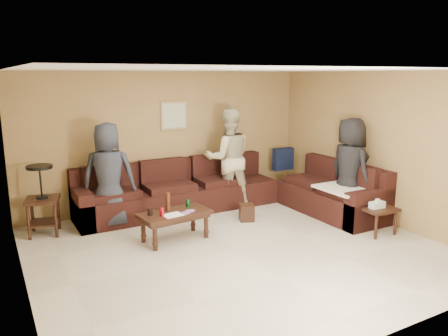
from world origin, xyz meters
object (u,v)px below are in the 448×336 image
end_table_left (42,199)px  coffee_table (175,216)px  person_right (350,169)px  person_left (109,175)px  sectional_sofa (233,195)px  person_middle (228,158)px  side_table_right (378,211)px  waste_bin (247,212)px

end_table_left → coffee_table: bearing=-35.7°
person_right → end_table_left: bearing=72.2°
end_table_left → person_left: size_ratio=0.64×
end_table_left → person_right: size_ratio=0.63×
sectional_sofa → end_table_left: size_ratio=4.24×
coffee_table → person_middle: size_ratio=0.60×
coffee_table → person_left: (-0.67, 1.08, 0.48)m
sectional_sofa → side_table_right: sectional_sofa is taller
person_left → person_middle: (2.23, 0.03, 0.07)m
side_table_right → person_middle: person_middle is taller
sectional_sofa → side_table_right: 2.48m
end_table_left → person_right: 5.00m
end_table_left → person_right: bearing=-19.9°
coffee_table → person_middle: 1.99m
waste_bin → person_middle: (0.14, 0.88, 0.78)m
person_right → person_left: bearing=69.1°
sectional_sofa → end_table_left: (-3.13, 0.46, 0.25)m
sectional_sofa → person_middle: 0.71m
side_table_right → person_right: 0.96m
person_left → person_middle: person_middle is taller
person_left → waste_bin: bearing=-179.1°
side_table_right → waste_bin: side_table_right is taller
coffee_table → person_right: (3.02, -0.49, 0.50)m
waste_bin → person_left: size_ratio=0.17×
person_right → side_table_right: bearing=171.2°
coffee_table → waste_bin: bearing=9.5°
coffee_table → person_right: 3.10m
side_table_right → coffee_table: bearing=155.7°
sectional_sofa → coffee_table: sectional_sofa is taller
sectional_sofa → coffee_table: size_ratio=4.22×
side_table_right → person_left: size_ratio=0.33×
person_left → side_table_right: bearing=169.0°
end_table_left → side_table_right: size_ratio=1.92×
end_table_left → person_middle: 3.25m
coffee_table → side_table_right: bearing=-24.3°
waste_bin → person_right: 1.90m
sectional_sofa → person_middle: person_middle is taller
side_table_right → waste_bin: (-1.45, 1.53, -0.23)m
end_table_left → waste_bin: (3.10, -0.97, -0.43)m
coffee_table → end_table_left: size_ratio=1.00×
side_table_right → end_table_left: bearing=151.1°
sectional_sofa → waste_bin: bearing=-94.3°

